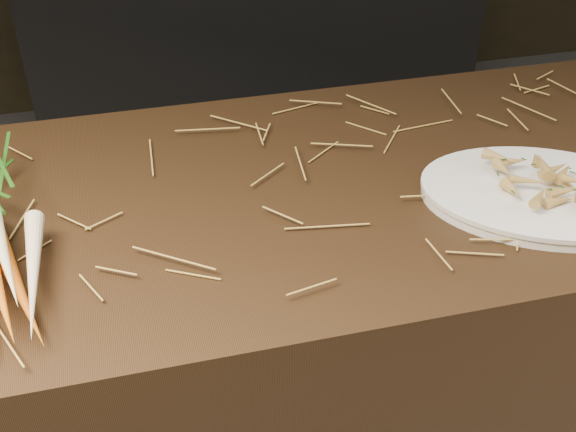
# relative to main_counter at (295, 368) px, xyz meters

# --- Properties ---
(main_counter) EXTENTS (2.40, 0.70, 0.90)m
(main_counter) POSITION_rel_main_counter_xyz_m (0.00, 0.00, 0.00)
(main_counter) COLOR black
(main_counter) RESTS_ON ground
(back_counter) EXTENTS (1.82, 0.62, 0.84)m
(back_counter) POSITION_rel_main_counter_xyz_m (0.30, 1.88, -0.03)
(back_counter) COLOR black
(back_counter) RESTS_ON ground
(straw_bedding) EXTENTS (1.40, 0.60, 0.02)m
(straw_bedding) POSITION_rel_main_counter_xyz_m (0.00, 0.00, 0.46)
(straw_bedding) COLOR olive
(straw_bedding) RESTS_ON main_counter
(serving_platter) EXTENTS (0.47, 0.40, 0.02)m
(serving_platter) POSITION_rel_main_counter_xyz_m (0.38, -0.14, 0.46)
(serving_platter) COLOR white
(serving_platter) RESTS_ON main_counter
(roasted_veg_heap) EXTENTS (0.23, 0.21, 0.04)m
(roasted_veg_heap) POSITION_rel_main_counter_xyz_m (0.38, -0.14, 0.49)
(roasted_veg_heap) COLOR #A37F3B
(roasted_veg_heap) RESTS_ON serving_platter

